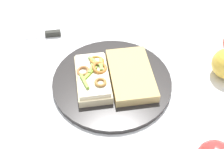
% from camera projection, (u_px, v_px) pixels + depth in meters
% --- Properties ---
extents(ground_plane, '(2.00, 2.00, 0.00)m').
position_uv_depth(ground_plane, '(112.00, 83.00, 0.76)').
color(ground_plane, white).
rests_on(ground_plane, ground).
extents(plate, '(0.30, 0.30, 0.01)m').
position_uv_depth(plate, '(112.00, 82.00, 0.76)').
color(plate, '#292625').
rests_on(plate, ground_plane).
extents(sandwich, '(0.17, 0.13, 0.05)m').
position_uv_depth(sandwich, '(93.00, 77.00, 0.73)').
color(sandwich, beige).
rests_on(sandwich, plate).
extents(bread_slice_side, '(0.20, 0.16, 0.02)m').
position_uv_depth(bread_slice_side, '(131.00, 75.00, 0.75)').
color(bread_slice_side, tan).
rests_on(bread_slice_side, plate).
extents(knife, '(0.06, 0.11, 0.02)m').
position_uv_depth(knife, '(48.00, 34.00, 0.88)').
color(knife, silver).
rests_on(knife, ground_plane).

